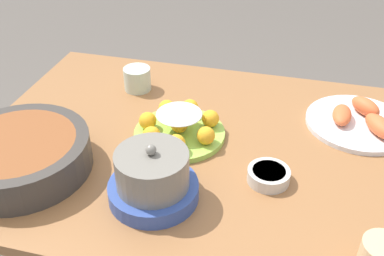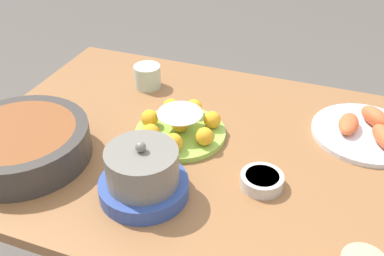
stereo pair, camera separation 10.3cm
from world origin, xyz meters
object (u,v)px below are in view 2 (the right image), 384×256
(cake_plate, at_px, (180,127))
(cup_near, at_px, (147,76))
(serving_bowl, at_px, (21,143))
(warming_pot, at_px, (143,175))
(dining_table, at_px, (203,177))
(sauce_bowl, at_px, (262,180))
(seafood_platter, at_px, (368,131))

(cake_plate, relative_size, cup_near, 2.92)
(serving_bowl, bearing_deg, warming_pot, 177.12)
(dining_table, xyz_separation_m, warming_pot, (0.07, 0.22, 0.17))
(sauce_bowl, xyz_separation_m, cup_near, (0.45, -0.34, 0.02))
(dining_table, bearing_deg, warming_pot, 73.24)
(serving_bowl, relative_size, warming_pot, 1.65)
(cup_near, xyz_separation_m, warming_pot, (-0.21, 0.46, 0.02))
(serving_bowl, relative_size, cup_near, 4.01)
(cup_near, height_order, warming_pot, warming_pot)
(sauce_bowl, xyz_separation_m, warming_pot, (0.25, 0.12, 0.04))
(serving_bowl, height_order, seafood_platter, serving_bowl)
(warming_pot, bearing_deg, dining_table, -106.76)
(sauce_bowl, bearing_deg, cup_near, -36.94)
(dining_table, distance_m, cup_near, 0.39)
(dining_table, height_order, cake_plate, cake_plate)
(warming_pot, bearing_deg, cup_near, -65.91)
(serving_bowl, height_order, cup_near, serving_bowl)
(seafood_platter, bearing_deg, sauce_bowl, 53.14)
(sauce_bowl, distance_m, seafood_platter, 0.37)
(sauce_bowl, height_order, seafood_platter, seafood_platter)
(serving_bowl, xyz_separation_m, seafood_platter, (-0.81, -0.40, -0.03))
(cake_plate, height_order, serving_bowl, serving_bowl)
(cake_plate, distance_m, serving_bowl, 0.41)
(dining_table, distance_m, warming_pot, 0.29)
(serving_bowl, xyz_separation_m, sauce_bowl, (-0.59, -0.10, -0.03))
(serving_bowl, xyz_separation_m, cup_near, (-0.14, -0.44, -0.01))
(cup_near, relative_size, warming_pot, 0.41)
(cake_plate, relative_size, serving_bowl, 0.73)
(sauce_bowl, relative_size, seafood_platter, 0.35)
(dining_table, distance_m, sauce_bowl, 0.24)
(seafood_platter, relative_size, warming_pot, 1.41)
(serving_bowl, bearing_deg, dining_table, -153.36)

